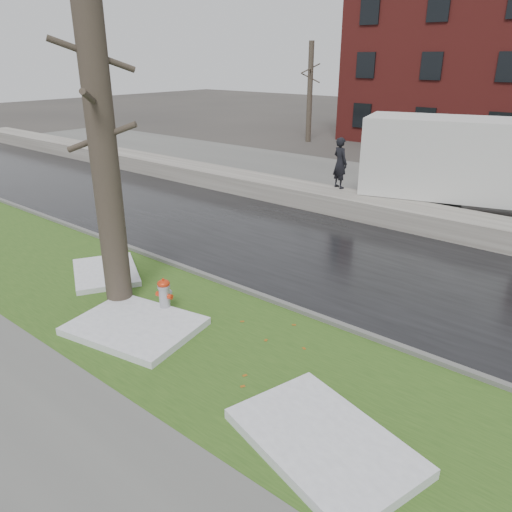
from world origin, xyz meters
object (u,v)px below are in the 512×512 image
Objects in this scene: fire_hydrant at (164,295)px; tree at (102,141)px; worker at (340,163)px; box_truck at (476,167)px.

tree reaches higher than fire_hydrant.
fire_hydrant is at bearing 120.92° from worker.
box_truck is 4.83m from worker.
worker is (-4.48, -1.80, -0.15)m from box_truck.
fire_hydrant is 0.08× the size of box_truck.
fire_hydrant is 12.51m from box_truck.
fire_hydrant is 0.44× the size of worker.
box_truck reaches higher than fire_hydrant.
tree is (-1.27, -0.33, 3.37)m from fire_hydrant.
tree reaches higher than worker.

